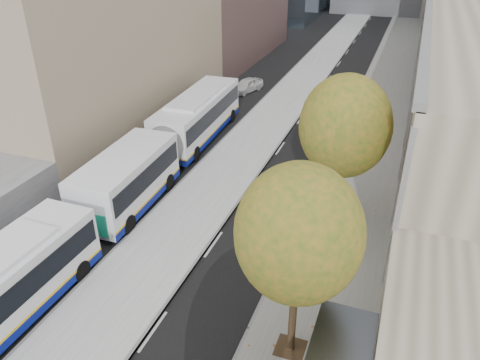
% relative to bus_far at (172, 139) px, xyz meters
% --- Properties ---
extents(bus_platform, '(4.25, 150.00, 0.15)m').
position_rel_bus_far_xyz_m(bus_platform, '(3.77, 9.59, -1.64)').
color(bus_platform, '#A5A5A5').
rests_on(bus_platform, ground).
extents(sidewalk, '(4.75, 150.00, 0.08)m').
position_rel_bus_far_xyz_m(sidewalk, '(11.77, 9.59, -1.68)').
color(sidewalk, slate).
rests_on(sidewalk, ground).
extents(tree_c, '(4.20, 4.20, 7.28)m').
position_rel_bus_far_xyz_m(tree_c, '(11.24, -12.41, 3.53)').
color(tree_c, black).
rests_on(tree_c, sidewalk).
extents(tree_d, '(4.40, 4.40, 7.60)m').
position_rel_bus_far_xyz_m(tree_d, '(11.24, -3.41, 3.75)').
color(tree_d, black).
rests_on(tree_d, sidewalk).
extents(bus_far, '(3.48, 18.98, 3.15)m').
position_rel_bus_far_xyz_m(bus_far, '(0.00, 0.00, 0.00)').
color(bus_far, white).
rests_on(bus_far, ground).
extents(distant_car, '(2.66, 3.99, 1.26)m').
position_rel_bus_far_xyz_m(distant_car, '(-0.46, 15.65, -1.09)').
color(distant_car, silver).
rests_on(distant_car, ground).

